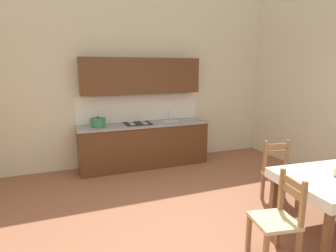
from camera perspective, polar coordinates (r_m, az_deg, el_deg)
The scene contains 5 objects.
ground_plane at distance 3.72m, azimuth 5.79°, elevation -21.75°, with size 6.74×6.47×0.10m, color #935B42.
wall_back at distance 5.93m, azimuth -7.26°, elevation 12.78°, with size 6.74×0.12×4.24m, color beige.
kitchen_cabinetry at distance 5.75m, azimuth -5.05°, elevation 0.18°, with size 2.64×0.63×2.20m.
dining_chair_tv_side at distance 3.30m, azimuth 21.41°, elevation -17.27°, with size 0.49×0.49×0.93m.
dining_chair_kitchen_side at distance 4.56m, azimuth 21.73°, elevation -9.12°, with size 0.50×0.50×0.93m.
Camera 1 is at (-1.44, -2.76, 2.00)m, focal length 29.98 mm.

